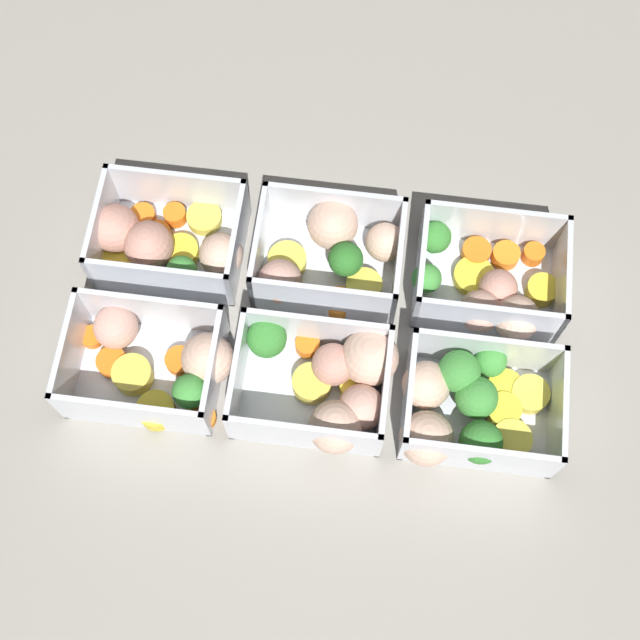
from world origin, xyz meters
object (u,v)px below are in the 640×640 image
(container_far_center, at_px, (332,382))
(container_far_right, at_px, (158,363))
(container_near_right, at_px, (163,242))
(container_far_left, at_px, (466,407))
(container_near_left, at_px, (488,285))
(container_near_center, at_px, (329,254))

(container_far_center, relative_size, container_far_right, 0.94)
(container_near_right, bearing_deg, container_far_left, 156.83)
(container_far_center, distance_m, container_far_right, 0.16)
(container_far_left, distance_m, container_far_right, 0.28)
(container_near_left, distance_m, container_far_left, 0.12)
(container_near_left, height_order, container_near_center, same)
(container_near_left, xyz_separation_m, container_near_center, (0.15, -0.01, 0.00))
(container_far_center, bearing_deg, container_near_center, -81.73)
(container_near_left, xyz_separation_m, container_far_right, (0.29, 0.11, 0.00))
(container_near_left, xyz_separation_m, container_near_right, (0.31, -0.01, 0.00))
(container_far_right, bearing_deg, container_far_center, -179.71)
(container_near_right, xyz_separation_m, container_far_center, (-0.17, 0.12, 0.00))
(container_near_right, relative_size, container_far_right, 1.03)
(container_near_right, height_order, container_far_left, same)
(container_far_center, bearing_deg, container_near_right, -34.03)
(container_near_left, distance_m, container_far_center, 0.17)
(container_near_left, relative_size, container_far_center, 0.97)
(container_far_left, bearing_deg, container_far_right, -1.42)
(container_near_right, xyz_separation_m, container_far_left, (-0.29, 0.13, 0.00))
(container_near_right, height_order, container_far_center, same)
(container_far_center, bearing_deg, container_far_right, 0.29)
(container_near_center, xyz_separation_m, container_far_left, (-0.14, 0.13, 0.00))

